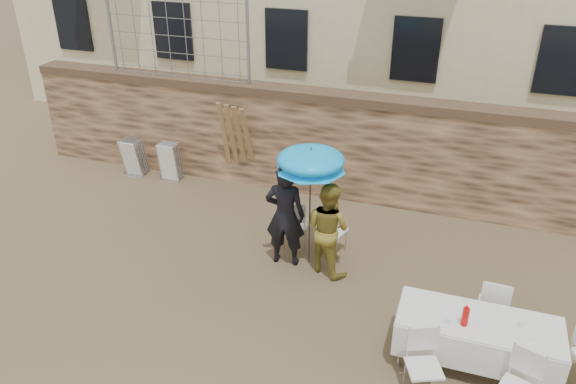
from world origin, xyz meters
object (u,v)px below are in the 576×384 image
(chair_stack_right, at_px, (173,159))
(man_suit, at_px, (285,215))
(umbrella, at_px, (311,163))
(table_chair_back, at_px, (493,304))
(woman_dress, at_px, (328,228))
(couple_chair_right, at_px, (333,229))
(chair_stack_left, at_px, (138,154))
(banquet_table, at_px, (480,323))
(soda_bottle, at_px, (465,317))
(couple_chair_left, at_px, (295,222))
(table_chair_front_left, at_px, (424,367))

(chair_stack_right, bearing_deg, man_suit, -33.82)
(umbrella, height_order, table_chair_back, umbrella)
(man_suit, bearing_deg, woman_dress, 173.88)
(couple_chair_right, distance_m, table_chair_back, 2.99)
(table_chair_back, bearing_deg, woman_dress, -12.40)
(couple_chair_right, distance_m, chair_stack_left, 5.38)
(man_suit, xyz_separation_m, woman_dress, (0.75, 0.00, -0.11))
(banquet_table, bearing_deg, woman_dress, 148.60)
(chair_stack_left, bearing_deg, soda_bottle, -28.32)
(umbrella, distance_m, soda_bottle, 3.31)
(umbrella, distance_m, chair_stack_right, 4.70)
(chair_stack_left, distance_m, chair_stack_right, 0.90)
(umbrella, xyz_separation_m, chair_stack_left, (-4.77, 2.23, -1.45))
(couple_chair_left, distance_m, table_chair_back, 3.64)
(chair_stack_left, bearing_deg, banquet_table, -26.79)
(banquet_table, bearing_deg, couple_chair_left, 147.42)
(couple_chair_left, bearing_deg, man_suit, 77.36)
(table_chair_front_left, bearing_deg, man_suit, 116.12)
(table_chair_front_left, height_order, chair_stack_left, table_chair_front_left)
(table_chair_back, distance_m, chair_stack_left, 8.36)
(man_suit, bearing_deg, couple_chair_left, -96.12)
(man_suit, bearing_deg, chair_stack_left, -34.14)
(woman_dress, bearing_deg, soda_bottle, 169.18)
(soda_bottle, bearing_deg, chair_stack_right, 148.46)
(woman_dress, bearing_deg, table_chair_back, -169.50)
(soda_bottle, bearing_deg, woman_dress, 143.85)
(table_chair_back, height_order, chair_stack_right, table_chair_back)
(table_chair_back, bearing_deg, couple_chair_right, -22.38)
(soda_bottle, distance_m, chair_stack_left, 8.41)
(man_suit, distance_m, couple_chair_left, 0.71)
(man_suit, relative_size, chair_stack_right, 2.03)
(soda_bottle, relative_size, table_chair_back, 0.27)
(couple_chair_right, distance_m, table_chair_front_left, 3.40)
(umbrella, relative_size, couple_chair_left, 2.11)
(couple_chair_right, height_order, table_chair_back, same)
(man_suit, relative_size, couple_chair_right, 1.94)
(woman_dress, xyz_separation_m, couple_chair_left, (-0.75, 0.55, -0.35))
(chair_stack_right, bearing_deg, chair_stack_left, 180.00)
(umbrella, distance_m, table_chair_back, 3.43)
(banquet_table, relative_size, chair_stack_right, 2.28)
(couple_chair_left, bearing_deg, soda_bottle, 131.19)
(couple_chair_left, bearing_deg, table_chair_front_left, 120.37)
(umbrella, xyz_separation_m, couple_chair_right, (0.30, 0.45, -1.43))
(table_chair_back, distance_m, chair_stack_right, 7.53)
(couple_chair_left, distance_m, soda_bottle, 3.76)
(woman_dress, relative_size, soda_bottle, 6.35)
(soda_bottle, relative_size, chair_stack_left, 0.28)
(man_suit, height_order, woman_dress, man_suit)
(table_chair_front_left, distance_m, chair_stack_right, 7.62)
(woman_dress, xyz_separation_m, umbrella, (-0.35, 0.10, 1.08))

